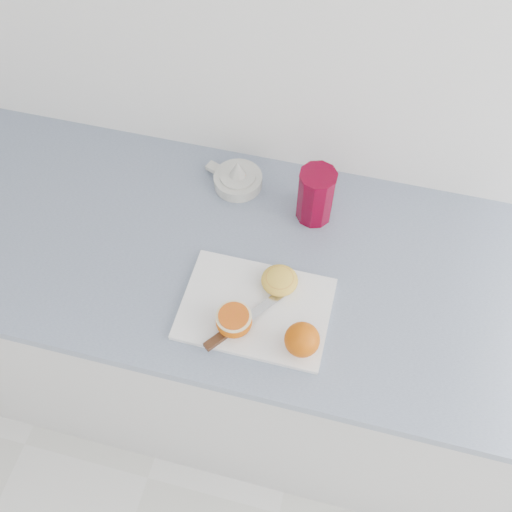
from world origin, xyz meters
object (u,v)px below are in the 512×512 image
(citrus_juicer, at_px, (237,178))
(red_tumbler, at_px, (316,197))
(counter, at_px, (247,338))
(half_orange, at_px, (234,321))
(cutting_board, at_px, (256,309))

(citrus_juicer, distance_m, red_tumbler, 0.21)
(counter, xyz_separation_m, citrus_juicer, (-0.07, 0.20, 0.47))
(half_orange, xyz_separation_m, citrus_juicer, (-0.10, 0.38, -0.01))
(cutting_board, height_order, citrus_juicer, citrus_juicer)
(half_orange, bearing_deg, citrus_juicer, 104.30)
(cutting_board, bearing_deg, citrus_juicer, 111.46)
(cutting_board, xyz_separation_m, red_tumbler, (0.07, 0.28, 0.06))
(half_orange, distance_m, citrus_juicer, 0.40)
(half_orange, bearing_deg, red_tumbler, 73.11)
(citrus_juicer, bearing_deg, red_tumbler, -13.39)
(red_tumbler, bearing_deg, cutting_board, -103.92)
(half_orange, height_order, red_tumbler, red_tumbler)
(half_orange, distance_m, red_tumbler, 0.35)
(half_orange, bearing_deg, cutting_board, 59.15)
(citrus_juicer, bearing_deg, half_orange, -75.70)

